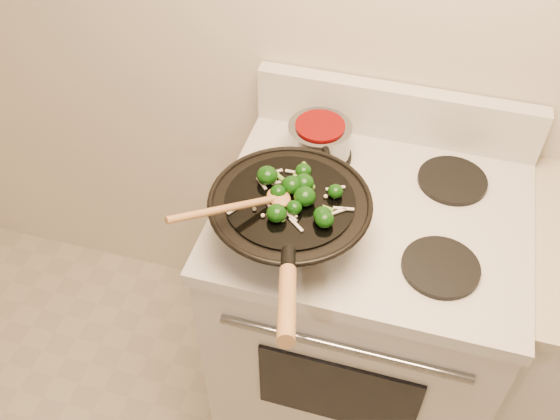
# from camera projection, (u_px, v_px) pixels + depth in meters

# --- Properties ---
(stove) EXTENTS (0.78, 0.67, 1.08)m
(stove) POSITION_uv_depth(u_px,v_px,m) (358.00, 310.00, 1.90)
(stove) COLOR silver
(stove) RESTS_ON ground
(wok) EXTENTS (0.38, 0.62, 0.23)m
(wok) POSITION_uv_depth(u_px,v_px,m) (290.00, 216.00, 1.44)
(wok) COLOR black
(wok) RESTS_ON stove
(stirfry) EXTENTS (0.27, 0.21, 0.04)m
(stirfry) POSITION_uv_depth(u_px,v_px,m) (298.00, 194.00, 1.40)
(stirfry) COLOR #0C3408
(stirfry) RESTS_ON wok
(wooden_spoon) EXTENTS (0.23, 0.24, 0.09)m
(wooden_spoon) POSITION_uv_depth(u_px,v_px,m) (249.00, 204.00, 1.36)
(wooden_spoon) COLOR #A47040
(wooden_spoon) RESTS_ON wok
(saucepan) EXTENTS (0.17, 0.26, 0.10)m
(saucepan) POSITION_uv_depth(u_px,v_px,m) (319.00, 140.00, 1.65)
(saucepan) COLOR gray
(saucepan) RESTS_ON stove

